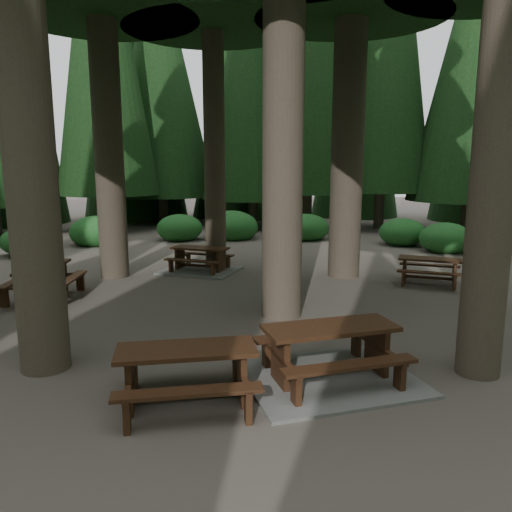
# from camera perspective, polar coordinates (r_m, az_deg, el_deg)

# --- Properties ---
(ground) EXTENTS (80.00, 80.00, 0.00)m
(ground) POSITION_cam_1_polar(r_m,az_deg,el_deg) (10.73, -1.45, -6.96)
(ground) COLOR #564F46
(ground) RESTS_ON ground
(picnic_table_a) EXTENTS (3.13, 2.89, 0.86)m
(picnic_table_a) POSITION_cam_1_polar(r_m,az_deg,el_deg) (7.74, 8.41, -11.78)
(picnic_table_a) COLOR gray
(picnic_table_a) RESTS_ON ground
(picnic_table_b) EXTENTS (1.72, 2.03, 0.81)m
(picnic_table_b) POSITION_cam_1_polar(r_m,az_deg,el_deg) (13.07, -23.10, -2.20)
(picnic_table_b) COLOR #341B0F
(picnic_table_b) RESTS_ON ground
(picnic_table_c) EXTENTS (2.54, 2.26, 0.74)m
(picnic_table_c) POSITION_cam_1_polar(r_m,az_deg,el_deg) (15.21, -6.41, -0.83)
(picnic_table_c) COLOR gray
(picnic_table_c) RESTS_ON ground
(picnic_table_d) EXTENTS (1.88, 1.65, 0.70)m
(picnic_table_d) POSITION_cam_1_polar(r_m,az_deg,el_deg) (14.33, 19.21, -1.16)
(picnic_table_d) COLOR #341B0F
(picnic_table_d) RESTS_ON ground
(picnic_table_e) EXTENTS (2.18, 1.93, 0.80)m
(picnic_table_e) POSITION_cam_1_polar(r_m,az_deg,el_deg) (6.92, -7.93, -12.45)
(picnic_table_e) COLOR #341B0F
(picnic_table_e) RESTS_ON ground
(shrub_ring) EXTENTS (23.86, 24.64, 1.49)m
(shrub_ring) POSITION_cam_1_polar(r_m,az_deg,el_deg) (11.27, 2.59, -3.98)
(shrub_ring) COLOR #216126
(shrub_ring) RESTS_ON ground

